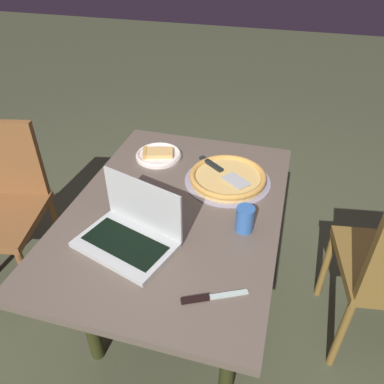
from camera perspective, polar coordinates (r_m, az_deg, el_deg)
ground_plane at (r=2.02m, az=-1.95°, el=-18.04°), size 12.00×12.00×0.00m
dining_table at (r=1.57m, az=-2.39°, el=-5.24°), size 1.16×0.82×0.70m
laptop at (r=1.35m, az=-9.18°, el=-5.85°), size 0.31×0.38×0.22m
pizza_plate at (r=1.82m, az=-5.08°, el=5.61°), size 0.22×0.22×0.04m
pizza_tray at (r=1.64m, az=5.37°, el=2.17°), size 0.37×0.37×0.04m
table_knife at (r=1.19m, az=2.38°, el=-15.53°), size 0.11×0.20×0.01m
drink_cup at (r=1.39m, az=7.93°, el=-4.00°), size 0.07×0.07×0.10m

